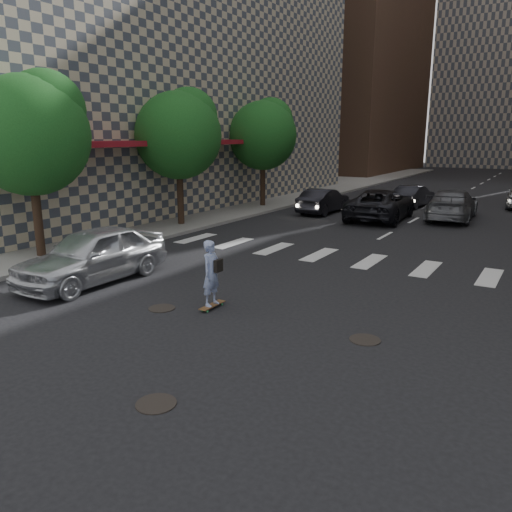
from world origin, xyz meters
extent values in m
plane|color=black|center=(0.00, 0.00, 0.00)|extent=(160.00, 160.00, 0.00)
cube|color=gray|center=(-14.50, 20.00, 0.07)|extent=(13.00, 80.00, 0.15)
cube|color=tan|center=(-18.50, 18.50, 12.50)|extent=(15.00, 33.00, 25.00)
cube|color=black|center=(-11.20, 10.00, 2.00)|extent=(0.30, 14.00, 4.00)
cube|color=maroon|center=(-10.40, 10.00, 4.10)|extent=(1.60, 14.00, 0.25)
cube|color=brown|center=(-20.00, 55.00, 20.00)|extent=(18.00, 24.00, 40.00)
cylinder|color=#382619|center=(-9.50, 3.00, 1.55)|extent=(0.32, 0.32, 2.80)
sphere|color=#174518|center=(-9.50, 3.00, 4.45)|extent=(4.20, 4.20, 4.20)
sphere|color=#174518|center=(-9.30, 3.60, 5.35)|extent=(2.80, 2.80, 2.80)
cylinder|color=#382619|center=(-9.50, 11.00, 1.55)|extent=(0.32, 0.32, 2.80)
sphere|color=#174518|center=(-9.50, 11.00, 4.45)|extent=(4.20, 4.20, 4.20)
sphere|color=#174518|center=(-9.30, 11.60, 5.35)|extent=(2.80, 2.80, 2.80)
cylinder|color=#382619|center=(-9.50, 19.00, 1.55)|extent=(0.32, 0.32, 2.80)
sphere|color=#174518|center=(-9.50, 19.00, 4.45)|extent=(4.20, 4.20, 4.20)
sphere|color=#174518|center=(-9.30, 19.60, 5.35)|extent=(2.80, 2.80, 2.80)
cylinder|color=black|center=(1.20, -2.50, 0.01)|extent=(0.70, 0.70, 0.02)
cylinder|color=black|center=(-2.00, 1.20, 0.01)|extent=(0.70, 0.70, 0.02)
cylinder|color=black|center=(3.30, 2.00, 0.01)|extent=(0.70, 0.70, 0.02)
cube|color=brown|center=(-0.88, 1.93, 0.09)|extent=(0.23, 0.93, 0.02)
cylinder|color=green|center=(-0.96, 1.60, 0.03)|extent=(0.03, 0.06, 0.06)
cylinder|color=green|center=(-0.79, 1.60, 0.03)|extent=(0.03, 0.06, 0.06)
cylinder|color=green|center=(-0.96, 2.25, 0.03)|extent=(0.03, 0.06, 0.06)
cylinder|color=green|center=(-0.80, 2.26, 0.03)|extent=(0.03, 0.06, 0.06)
imported|color=#8A98C9|center=(-0.88, 1.93, 0.97)|extent=(0.42, 0.64, 1.74)
cube|color=black|center=(-0.69, 1.98, 1.18)|extent=(0.11, 0.29, 0.33)
imported|color=silver|center=(-5.50, 2.00, 0.86)|extent=(2.03, 5.05, 1.72)
imported|color=black|center=(-5.25, 18.85, 0.72)|extent=(1.57, 4.39, 1.44)
imported|color=#55565C|center=(1.65, 20.32, 0.82)|extent=(2.63, 5.76, 1.63)
imported|color=black|center=(-1.63, 18.31, 0.82)|extent=(3.07, 6.06, 1.64)
imported|color=black|center=(-1.43, 24.25, 0.69)|extent=(1.85, 4.30, 1.38)
camera|label=1|loc=(6.66, -8.14, 4.45)|focal=35.00mm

